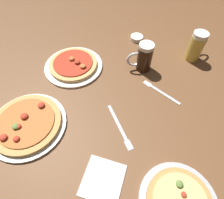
{
  "coord_description": "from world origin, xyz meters",
  "views": [
    {
      "loc": [
        0.03,
        -0.52,
        0.73
      ],
      "look_at": [
        0.0,
        0.0,
        0.02
      ],
      "focal_mm": 30.15,
      "sensor_mm": 36.0,
      "label": 1
    }
  ],
  "objects": [
    {
      "name": "pizza_plate_near",
      "position": [
        -0.36,
        -0.15,
        0.02
      ],
      "size": [
        0.34,
        0.34,
        0.05
      ],
      "color": "silver",
      "rests_on": "ground_plane"
    },
    {
      "name": "beer_mug_dark",
      "position": [
        0.44,
        0.34,
        0.08
      ],
      "size": [
        0.12,
        0.11,
        0.17
      ],
      "color": "gold",
      "rests_on": "ground_plane"
    },
    {
      "name": "fork_spare",
      "position": [
        0.24,
        0.08,
        0.0
      ],
      "size": [
        0.18,
        0.15,
        0.01
      ],
      "color": "silver",
      "rests_on": "ground_plane"
    },
    {
      "name": "beer_mug_amber",
      "position": [
        0.15,
        0.24,
        0.08
      ],
      "size": [
        0.13,
        0.08,
        0.16
      ],
      "color": "black",
      "rests_on": "ground_plane"
    },
    {
      "name": "ground_plane",
      "position": [
        0.0,
        0.0,
        -0.01
      ],
      "size": [
        2.4,
        2.4,
        0.03
      ],
      "primitive_type": "cube",
      "color": "brown"
    },
    {
      "name": "napkin_folded",
      "position": [
        -0.01,
        -0.36,
        0.0
      ],
      "size": [
        0.18,
        0.18,
        0.01
      ],
      "primitive_type": "cube",
      "rotation": [
        0.0,
        0.0,
        -0.23
      ],
      "color": "silver",
      "rests_on": "ground_plane"
    },
    {
      "name": "fork_left",
      "position": [
        0.04,
        -0.13,
        0.0
      ],
      "size": [
        0.12,
        0.22,
        0.01
      ],
      "color": "silver",
      "rests_on": "ground_plane"
    },
    {
      "name": "ramekin_sauce",
      "position": [
        0.12,
        0.5,
        0.01
      ],
      "size": [
        0.08,
        0.08,
        0.03
      ],
      "primitive_type": "cylinder",
      "color": "white",
      "rests_on": "ground_plane"
    },
    {
      "name": "pizza_plate_far",
      "position": [
        -0.23,
        0.22,
        0.02
      ],
      "size": [
        0.32,
        0.32,
        0.05
      ],
      "color": "silver",
      "rests_on": "ground_plane"
    }
  ]
}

